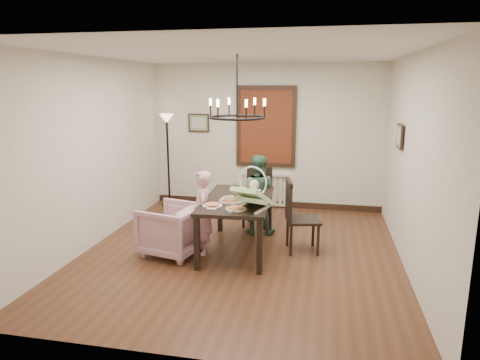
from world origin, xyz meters
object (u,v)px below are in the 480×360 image
(floor_lamp, at_px, (168,162))
(armchair, at_px, (172,229))
(elderly_woman, at_px, (202,220))
(chair_right, at_px, (303,216))
(baby_bouncer, at_px, (252,195))
(chair_far, at_px, (257,197))
(drinking_glass, at_px, (248,192))
(dining_table, at_px, (237,204))
(seated_man, at_px, (257,201))

(floor_lamp, bearing_deg, armchair, -68.40)
(elderly_woman, bearing_deg, chair_right, 87.17)
(elderly_woman, height_order, baby_bouncer, baby_bouncer)
(chair_far, distance_m, chair_right, 1.32)
(floor_lamp, bearing_deg, elderly_woman, -59.04)
(armchair, bearing_deg, drinking_glass, 128.92)
(dining_table, distance_m, armchair, 1.00)
(armchair, height_order, drinking_glass, drinking_glass)
(baby_bouncer, bearing_deg, floor_lamp, 146.74)
(drinking_glass, relative_size, floor_lamp, 0.07)
(dining_table, xyz_separation_m, baby_bouncer, (0.30, -0.48, 0.28))
(dining_table, distance_m, seated_man, 0.84)
(armchair, xyz_separation_m, seated_man, (1.04, 1.13, 0.17))
(chair_far, bearing_deg, seated_man, -76.51)
(dining_table, distance_m, drinking_glass, 0.25)
(dining_table, distance_m, elderly_woman, 0.55)
(armchair, distance_m, drinking_glass, 1.22)
(baby_bouncer, bearing_deg, chair_right, 60.74)
(elderly_woman, height_order, seated_man, seated_man)
(armchair, height_order, elderly_woman, elderly_woman)
(elderly_woman, distance_m, floor_lamp, 2.66)
(elderly_woman, xyz_separation_m, drinking_glass, (0.60, 0.37, 0.35))
(baby_bouncer, bearing_deg, drinking_glass, 121.66)
(chair_right, height_order, seated_man, seated_man)
(dining_table, distance_m, chair_right, 0.97)
(dining_table, height_order, elderly_woman, elderly_woman)
(chair_far, relative_size, baby_bouncer, 1.70)
(chair_right, bearing_deg, chair_far, 27.54)
(chair_far, distance_m, drinking_glass, 1.07)
(chair_right, relative_size, elderly_woman, 1.07)
(elderly_woman, distance_m, baby_bouncer, 0.94)
(drinking_glass, height_order, floor_lamp, floor_lamp)
(chair_right, xyz_separation_m, armchair, (-1.83, -0.48, -0.17))
(elderly_woman, bearing_deg, chair_far, 140.23)
(armchair, xyz_separation_m, floor_lamp, (-0.94, 2.36, 0.54))
(armchair, bearing_deg, seated_man, 151.12)
(chair_far, xyz_separation_m, baby_bouncer, (0.20, -1.64, 0.47))
(armchair, xyz_separation_m, drinking_glass, (1.02, 0.48, 0.48))
(seated_man, bearing_deg, drinking_glass, 87.99)
(elderly_woman, xyz_separation_m, seated_man, (0.62, 1.03, 0.04))
(chair_right, bearing_deg, drinking_glass, 77.56)
(armchair, bearing_deg, elderly_woman, 117.84)
(armchair, distance_m, seated_man, 1.55)
(dining_table, xyz_separation_m, drinking_glass, (0.13, 0.15, 0.15))
(chair_right, relative_size, armchair, 1.34)
(chair_far, relative_size, seated_man, 0.95)
(floor_lamp, bearing_deg, dining_table, -48.18)
(floor_lamp, bearing_deg, chair_right, -34.29)
(seated_man, height_order, baby_bouncer, baby_bouncer)
(chair_right, xyz_separation_m, baby_bouncer, (-0.65, -0.63, 0.44))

